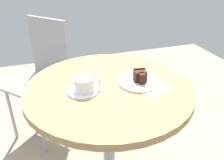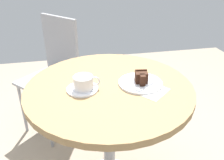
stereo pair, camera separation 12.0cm
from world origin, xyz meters
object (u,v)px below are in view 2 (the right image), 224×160
cake_plate (140,83)px  cake_slice (141,77)px  cafe_chair (55,67)px  fork (144,87)px  saucer (82,89)px  teaspoon (91,88)px  coffee_cup (84,82)px  napkin (149,90)px

cake_plate → cake_slice: cake_slice is taller
cake_plate → cafe_chair: 0.90m
cake_plate → fork: fork is taller
cake_plate → saucer: bearing=179.8°
teaspoon → cafe_chair: bearing=178.9°
coffee_cup → fork: bearing=-11.5°
coffee_cup → cafe_chair: 0.80m
coffee_cup → cake_plate: 0.30m
cake_slice → fork: (-0.00, -0.06, -0.03)m
cafe_chair → saucer: bearing=-30.2°
coffee_cup → teaspoon: coffee_cup is taller
fork → napkin: bearing=135.7°
coffee_cup → saucer: bearing=159.2°
fork → napkin: (0.02, -0.01, -0.01)m
saucer → cake_plate: cake_plate is taller
cake_plate → cake_slice: 0.03m
saucer → cake_plate: (0.30, -0.00, 0.00)m
teaspoon → fork: (0.26, -0.05, 0.00)m
napkin → cafe_chair: cafe_chair is taller
saucer → coffee_cup: size_ratio=1.20×
cake_plate → napkin: bearing=-70.8°
napkin → cafe_chair: 0.97m
cake_slice → fork: size_ratio=0.68×
cake_slice → fork: cake_slice is taller
coffee_cup → cake_plate: coffee_cup is taller
cake_plate → fork: (-0.00, -0.06, 0.01)m
napkin → cafe_chair: size_ratio=0.23×
coffee_cup → napkin: 0.33m
cake_slice → cafe_chair: (-0.47, 0.74, -0.23)m
coffee_cup → cafe_chair: (-0.18, 0.74, -0.24)m
coffee_cup → teaspoon: bearing=-12.9°
teaspoon → cake_plate: size_ratio=0.41×
cafe_chair → fork: bearing=-12.6°
fork → cafe_chair: bearing=-90.8°
saucer → teaspoon: 0.04m
teaspoon → cake_plate: 0.26m
saucer → coffee_cup: 0.04m
saucer → cake_plate: bearing=-0.2°
cake_slice → cafe_chair: size_ratio=0.09×
teaspoon → napkin: 0.29m
teaspoon → napkin: teaspoon is taller
saucer → cafe_chair: size_ratio=0.17×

